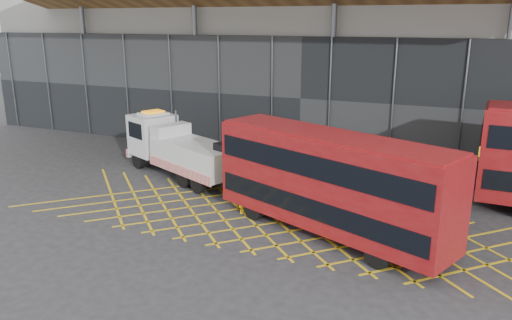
% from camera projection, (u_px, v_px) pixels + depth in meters
% --- Properties ---
extents(ground_plane, '(120.00, 120.00, 0.00)m').
position_uv_depth(ground_plane, '(189.00, 207.00, 24.91)').
color(ground_plane, '#2A2A2D').
extents(road_markings, '(26.36, 7.16, 0.01)m').
position_uv_depth(road_markings, '(279.00, 222.00, 23.08)').
color(road_markings, yellow).
rests_on(road_markings, ground_plane).
extents(construction_building, '(55.00, 23.97, 18.00)m').
position_uv_depth(construction_building, '(330.00, 21.00, 38.01)').
color(construction_building, gray).
rests_on(construction_building, ground_plane).
extents(recovery_truck, '(10.10, 5.97, 3.65)m').
position_uv_depth(recovery_truck, '(178.00, 149.00, 29.49)').
color(recovery_truck, black).
rests_on(recovery_truck, ground_plane).
extents(bus_towed, '(11.13, 6.52, 4.48)m').
position_uv_depth(bus_towed, '(329.00, 180.00, 21.12)').
color(bus_towed, maroon).
rests_on(bus_towed, ground_plane).
extents(worker, '(0.53, 0.68, 1.65)m').
position_uv_depth(worker, '(242.00, 196.00, 24.03)').
color(worker, yellow).
rests_on(worker, ground_plane).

